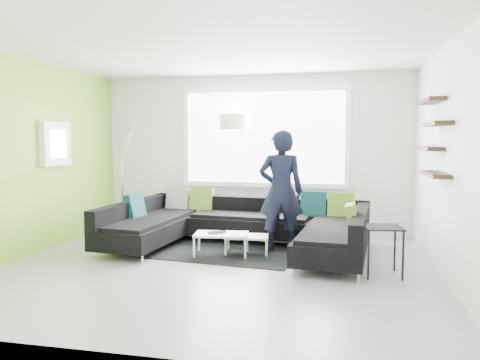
{
  "coord_description": "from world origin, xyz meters",
  "views": [
    {
      "loc": [
        1.54,
        -5.73,
        1.67
      ],
      "look_at": [
        0.1,
        0.9,
        1.07
      ],
      "focal_mm": 35.0,
      "sensor_mm": 36.0,
      "label": 1
    }
  ],
  "objects_px": {
    "arc_lamp": "(122,162)",
    "laptop": "(218,233)",
    "sectional_sofa": "(238,228)",
    "person": "(281,191)",
    "side_table": "(382,251)",
    "coffee_table": "(234,244)"
  },
  "relations": [
    {
      "from": "arc_lamp",
      "to": "laptop",
      "type": "bearing_deg",
      "value": -37.23
    },
    {
      "from": "sectional_sofa",
      "to": "laptop",
      "type": "distance_m",
      "value": 0.41
    },
    {
      "from": "arc_lamp",
      "to": "person",
      "type": "relative_size",
      "value": 1.4
    },
    {
      "from": "sectional_sofa",
      "to": "arc_lamp",
      "type": "bearing_deg",
      "value": 160.39
    },
    {
      "from": "sectional_sofa",
      "to": "arc_lamp",
      "type": "xyz_separation_m",
      "value": [
        -2.41,
        1.1,
        0.9
      ]
    },
    {
      "from": "arc_lamp",
      "to": "laptop",
      "type": "xyz_separation_m",
      "value": [
        2.19,
        -1.45,
        -0.92
      ]
    },
    {
      "from": "arc_lamp",
      "to": "laptop",
      "type": "relative_size",
      "value": 7.52
    },
    {
      "from": "arc_lamp",
      "to": "side_table",
      "type": "height_order",
      "value": "arc_lamp"
    },
    {
      "from": "sectional_sofa",
      "to": "laptop",
      "type": "xyz_separation_m",
      "value": [
        -0.21,
        -0.35,
        -0.02
      ]
    },
    {
      "from": "sectional_sofa",
      "to": "coffee_table",
      "type": "height_order",
      "value": "sectional_sofa"
    },
    {
      "from": "coffee_table",
      "to": "arc_lamp",
      "type": "height_order",
      "value": "arc_lamp"
    },
    {
      "from": "arc_lamp",
      "to": "side_table",
      "type": "relative_size",
      "value": 4.12
    },
    {
      "from": "sectional_sofa",
      "to": "laptop",
      "type": "height_order",
      "value": "sectional_sofa"
    },
    {
      "from": "sectional_sofa",
      "to": "side_table",
      "type": "height_order",
      "value": "sectional_sofa"
    },
    {
      "from": "side_table",
      "to": "person",
      "type": "relative_size",
      "value": 0.34
    },
    {
      "from": "side_table",
      "to": "person",
      "type": "xyz_separation_m",
      "value": [
        -1.37,
        0.99,
        0.6
      ]
    },
    {
      "from": "sectional_sofa",
      "to": "person",
      "type": "relative_size",
      "value": 2.17
    },
    {
      "from": "sectional_sofa",
      "to": "coffee_table",
      "type": "relative_size",
      "value": 3.97
    },
    {
      "from": "sectional_sofa",
      "to": "coffee_table",
      "type": "distance_m",
      "value": 0.3
    },
    {
      "from": "arc_lamp",
      "to": "side_table",
      "type": "distance_m",
      "value": 4.91
    },
    {
      "from": "person",
      "to": "laptop",
      "type": "distance_m",
      "value": 1.12
    },
    {
      "from": "coffee_table",
      "to": "side_table",
      "type": "distance_m",
      "value": 2.11
    }
  ]
}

